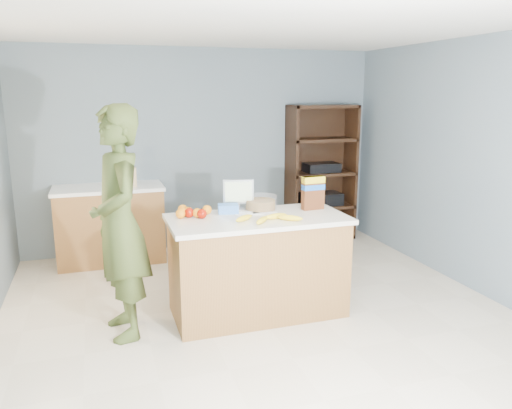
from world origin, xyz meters
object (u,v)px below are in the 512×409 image
object	(u,v)px
tv	(238,193)
cereal_box	(313,190)
shelving_unit	(319,175)
counter_peninsula	(258,269)
person	(119,224)

from	to	relation	value
tv	cereal_box	size ratio (longest dim) A/B	0.91
shelving_unit	cereal_box	distance (m)	2.18
counter_peninsula	person	size ratio (longest dim) A/B	0.83
counter_peninsula	cereal_box	distance (m)	0.89
person	tv	distance (m)	1.14
counter_peninsula	person	distance (m)	1.28
counter_peninsula	tv	distance (m)	0.72
counter_peninsula	shelving_unit	world-z (taller)	shelving_unit
shelving_unit	person	bearing A→B (deg)	-142.71
shelving_unit	cereal_box	world-z (taller)	shelving_unit
shelving_unit	tv	size ratio (longest dim) A/B	6.38
shelving_unit	cereal_box	size ratio (longest dim) A/B	5.80
counter_peninsula	shelving_unit	xyz separation A→B (m)	(1.55, 2.05, 0.45)
person	tv	xyz separation A→B (m)	(1.09, 0.34, 0.12)
person	shelving_unit	bearing A→B (deg)	118.18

